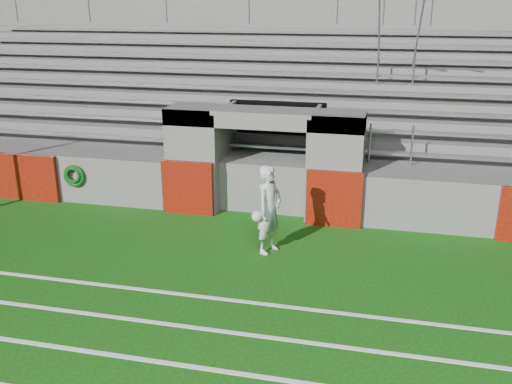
# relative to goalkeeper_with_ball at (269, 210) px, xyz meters

# --- Properties ---
(ground) EXTENTS (90.00, 90.00, 0.00)m
(ground) POSITION_rel_goalkeeper_with_ball_xyz_m (-0.62, -1.20, -0.94)
(ground) COLOR #10450B
(ground) RESTS_ON ground
(stadium_structure) EXTENTS (26.00, 8.48, 5.42)m
(stadium_structure) POSITION_rel_goalkeeper_with_ball_xyz_m (-0.62, 6.77, 0.55)
(stadium_structure) COLOR #595754
(stadium_structure) RESTS_ON ground
(goalkeeper_with_ball) EXTENTS (0.68, 0.81, 1.89)m
(goalkeeper_with_ball) POSITION_rel_goalkeeper_with_ball_xyz_m (0.00, 0.00, 0.00)
(goalkeeper_with_ball) COLOR silver
(goalkeeper_with_ball) RESTS_ON ground
(hose_coil) EXTENTS (0.60, 0.15, 0.60)m
(hose_coil) POSITION_rel_goalkeeper_with_ball_xyz_m (-5.51, 1.74, -0.17)
(hose_coil) COLOR #0D4312
(hose_coil) RESTS_ON ground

